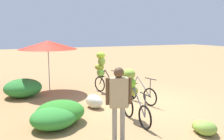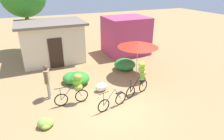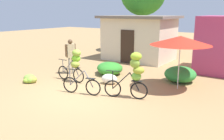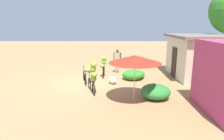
{
  "view_description": "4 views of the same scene",
  "coord_description": "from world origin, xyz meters",
  "px_view_note": "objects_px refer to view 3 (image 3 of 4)",
  "views": [
    {
      "loc": [
        -7.08,
        4.16,
        2.49
      ],
      "look_at": [
        0.35,
        0.87,
        1.18
      ],
      "focal_mm": 38.25,
      "sensor_mm": 36.0,
      "label": 1
    },
    {
      "loc": [
        -3.02,
        -6.99,
        5.2
      ],
      "look_at": [
        0.54,
        1.23,
        1.27
      ],
      "focal_mm": 31.82,
      "sensor_mm": 36.0,
      "label": 2
    },
    {
      "loc": [
        5.88,
        -6.54,
        3.05
      ],
      "look_at": [
        0.64,
        1.05,
        0.81
      ],
      "focal_mm": 38.6,
      "sensor_mm": 36.0,
      "label": 3
    },
    {
      "loc": [
        11.22,
        1.64,
        3.46
      ],
      "look_at": [
        -0.08,
        1.59,
        0.79
      ],
      "focal_mm": 30.93,
      "sensor_mm": 36.0,
      "label": 4
    }
  ],
  "objects_px": {
    "bicycle_center_loaded": "(134,72)",
    "person_vendor": "(71,53)",
    "banana_pile_on_ground": "(30,79)",
    "bicycle_near_pile": "(81,85)",
    "bicycle_leftmost": "(75,62)",
    "market_umbrella": "(181,40)",
    "building_low": "(139,38)",
    "produce_sack": "(109,79)"
  },
  "relations": [
    {
      "from": "banana_pile_on_ground",
      "to": "bicycle_near_pile",
      "type": "bearing_deg",
      "value": 2.69
    },
    {
      "from": "market_umbrella",
      "to": "person_vendor",
      "type": "bearing_deg",
      "value": -172.9
    },
    {
      "from": "banana_pile_on_ground",
      "to": "person_vendor",
      "type": "height_order",
      "value": "person_vendor"
    },
    {
      "from": "banana_pile_on_ground",
      "to": "person_vendor",
      "type": "relative_size",
      "value": 0.47
    },
    {
      "from": "bicycle_leftmost",
      "to": "building_low",
      "type": "bearing_deg",
      "value": 91.46
    },
    {
      "from": "banana_pile_on_ground",
      "to": "produce_sack",
      "type": "relative_size",
      "value": 1.16
    },
    {
      "from": "bicycle_leftmost",
      "to": "bicycle_near_pile",
      "type": "distance_m",
      "value": 1.8
    },
    {
      "from": "building_low",
      "to": "banana_pile_on_ground",
      "type": "relative_size",
      "value": 5.6
    },
    {
      "from": "bicycle_near_pile",
      "to": "bicycle_center_loaded",
      "type": "bearing_deg",
      "value": 20.63
    },
    {
      "from": "bicycle_leftmost",
      "to": "market_umbrella",
      "type": "bearing_deg",
      "value": 21.27
    },
    {
      "from": "building_low",
      "to": "produce_sack",
      "type": "height_order",
      "value": "building_low"
    },
    {
      "from": "market_umbrella",
      "to": "produce_sack",
      "type": "xyz_separation_m",
      "value": [
        -2.67,
        -1.0,
        -1.74
      ]
    },
    {
      "from": "market_umbrella",
      "to": "banana_pile_on_ground",
      "type": "distance_m",
      "value": 6.58
    },
    {
      "from": "market_umbrella",
      "to": "bicycle_near_pile",
      "type": "height_order",
      "value": "market_umbrella"
    },
    {
      "from": "bicycle_center_loaded",
      "to": "produce_sack",
      "type": "height_order",
      "value": "bicycle_center_loaded"
    },
    {
      "from": "building_low",
      "to": "produce_sack",
      "type": "distance_m",
      "value": 5.95
    },
    {
      "from": "market_umbrella",
      "to": "bicycle_center_loaded",
      "type": "xyz_separation_m",
      "value": [
        -0.93,
        -1.98,
        -0.98
      ]
    },
    {
      "from": "bicycle_leftmost",
      "to": "person_vendor",
      "type": "height_order",
      "value": "person_vendor"
    },
    {
      "from": "market_umbrella",
      "to": "building_low",
      "type": "bearing_deg",
      "value": 132.92
    },
    {
      "from": "bicycle_near_pile",
      "to": "banana_pile_on_ground",
      "type": "distance_m",
      "value": 2.9
    },
    {
      "from": "market_umbrella",
      "to": "person_vendor",
      "type": "height_order",
      "value": "market_umbrella"
    },
    {
      "from": "person_vendor",
      "to": "market_umbrella",
      "type": "bearing_deg",
      "value": 7.1
    },
    {
      "from": "person_vendor",
      "to": "bicycle_leftmost",
      "type": "bearing_deg",
      "value": -39.5
    },
    {
      "from": "market_umbrella",
      "to": "bicycle_leftmost",
      "type": "xyz_separation_m",
      "value": [
        -4.12,
        -1.6,
        -1.07
      ]
    },
    {
      "from": "bicycle_leftmost",
      "to": "produce_sack",
      "type": "relative_size",
      "value": 2.27
    },
    {
      "from": "bicycle_near_pile",
      "to": "bicycle_center_loaded",
      "type": "relative_size",
      "value": 0.92
    },
    {
      "from": "bicycle_near_pile",
      "to": "produce_sack",
      "type": "bearing_deg",
      "value": 86.46
    },
    {
      "from": "produce_sack",
      "to": "bicycle_center_loaded",
      "type": "bearing_deg",
      "value": -29.28
    },
    {
      "from": "bicycle_near_pile",
      "to": "person_vendor",
      "type": "bearing_deg",
      "value": 140.87
    },
    {
      "from": "bicycle_leftmost",
      "to": "bicycle_center_loaded",
      "type": "height_order",
      "value": "bicycle_center_loaded"
    },
    {
      "from": "bicycle_center_loaded",
      "to": "market_umbrella",
      "type": "bearing_deg",
      "value": 64.96
    },
    {
      "from": "building_low",
      "to": "person_vendor",
      "type": "relative_size",
      "value": 2.62
    },
    {
      "from": "produce_sack",
      "to": "person_vendor",
      "type": "relative_size",
      "value": 0.4
    },
    {
      "from": "bicycle_center_loaded",
      "to": "person_vendor",
      "type": "height_order",
      "value": "person_vendor"
    },
    {
      "from": "bicycle_leftmost",
      "to": "person_vendor",
      "type": "distance_m",
      "value": 1.5
    },
    {
      "from": "market_umbrella",
      "to": "produce_sack",
      "type": "height_order",
      "value": "market_umbrella"
    },
    {
      "from": "bicycle_center_loaded",
      "to": "banana_pile_on_ground",
      "type": "relative_size",
      "value": 2.08
    },
    {
      "from": "market_umbrella",
      "to": "person_vendor",
      "type": "distance_m",
      "value": 5.38
    },
    {
      "from": "bicycle_near_pile",
      "to": "banana_pile_on_ground",
      "type": "xyz_separation_m",
      "value": [
        -2.89,
        -0.14,
        -0.19
      ]
    },
    {
      "from": "market_umbrella",
      "to": "person_vendor",
      "type": "relative_size",
      "value": 1.36
    },
    {
      "from": "bicycle_leftmost",
      "to": "bicycle_near_pile",
      "type": "bearing_deg",
      "value": -38.8
    },
    {
      "from": "bicycle_center_loaded",
      "to": "building_low",
      "type": "bearing_deg",
      "value": 116.98
    }
  ]
}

